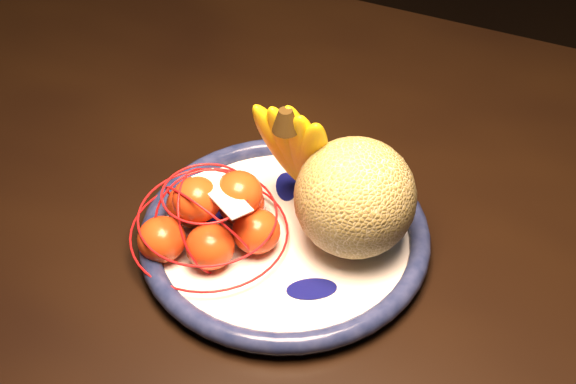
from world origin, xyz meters
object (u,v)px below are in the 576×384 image
(dining_table, at_px, (215,217))
(fruit_bowl, at_px, (285,236))
(mandarin_bag, at_px, (212,218))
(cantaloupe, at_px, (355,198))
(banana_bunch, at_px, (298,146))

(dining_table, bearing_deg, fruit_bowl, -29.55)
(dining_table, xyz_separation_m, mandarin_bag, (0.06, -0.12, 0.13))
(mandarin_bag, bearing_deg, fruit_bowl, 24.02)
(fruit_bowl, xyz_separation_m, cantaloupe, (0.07, 0.02, 0.06))
(mandarin_bag, bearing_deg, dining_table, 116.46)
(cantaloupe, distance_m, mandarin_bag, 0.15)
(dining_table, height_order, fruit_bowl, fruit_bowl)
(dining_table, distance_m, fruit_bowl, 0.18)
(banana_bunch, relative_size, mandarin_bag, 0.75)
(fruit_bowl, relative_size, cantaloupe, 2.48)
(dining_table, height_order, cantaloupe, cantaloupe)
(dining_table, height_order, banana_bunch, banana_bunch)
(banana_bunch, distance_m, mandarin_bag, 0.12)
(fruit_bowl, height_order, mandarin_bag, mandarin_bag)
(dining_table, xyz_separation_m, fruit_bowl, (0.13, -0.08, 0.09))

